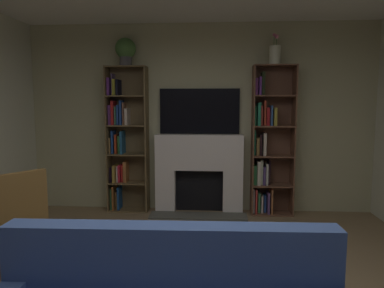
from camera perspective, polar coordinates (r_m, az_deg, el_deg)
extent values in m
cube|color=#B4B189|center=(5.26, 1.25, 4.15)|extent=(5.15, 0.06, 2.74)
cube|color=white|center=(5.30, -4.21, -7.39)|extent=(0.29, 0.24, 0.63)
cube|color=white|center=(5.26, 6.55, -7.53)|extent=(0.29, 0.24, 0.63)
cube|color=white|center=(5.15, 1.16, -1.31)|extent=(1.27, 0.24, 0.51)
cube|color=black|center=(5.34, 1.19, -7.29)|extent=(0.70, 0.08, 0.63)
cube|color=#565851|center=(5.08, 0.99, -11.51)|extent=(1.37, 0.30, 0.03)
cube|color=black|center=(5.19, 1.23, 5.28)|extent=(1.16, 0.06, 0.66)
cube|color=brown|center=(5.34, -13.27, 0.67)|extent=(0.02, 0.27, 2.12)
cube|color=brown|center=(5.20, -7.27, 0.64)|extent=(0.02, 0.27, 2.12)
cube|color=brown|center=(5.39, -9.97, 0.80)|extent=(0.59, 0.02, 2.12)
cube|color=brown|center=(5.47, -10.08, -10.35)|extent=(0.55, 0.27, 0.02)
cube|color=#357E46|center=(5.52, -12.65, -8.51)|extent=(0.02, 0.19, 0.31)
cube|color=brown|center=(5.48, -12.33, -8.35)|extent=(0.02, 0.23, 0.35)
cube|color=olive|center=(5.52, -11.89, -8.74)|extent=(0.03, 0.15, 0.26)
cube|color=navy|center=(5.48, -11.56, -8.43)|extent=(0.03, 0.20, 0.34)
cube|color=brown|center=(5.37, -10.17, -6.11)|extent=(0.55, 0.27, 0.02)
cube|color=black|center=(5.43, -12.69, -4.74)|extent=(0.03, 0.19, 0.22)
cube|color=#A38436|center=(5.40, -12.23, -4.63)|extent=(0.04, 0.23, 0.25)
cube|color=beige|center=(5.41, -11.76, -4.67)|extent=(0.02, 0.18, 0.24)
cube|color=red|center=(5.39, -11.45, -4.61)|extent=(0.03, 0.19, 0.25)
cube|color=red|center=(5.40, -11.02, -4.61)|extent=(0.03, 0.16, 0.25)
cube|color=#9B5B30|center=(5.37, -10.56, -4.35)|extent=(0.04, 0.19, 0.31)
cube|color=brown|center=(5.29, -10.26, -1.62)|extent=(0.55, 0.27, 0.02)
cube|color=olive|center=(5.37, -12.86, -0.22)|extent=(0.02, 0.19, 0.23)
cube|color=navy|center=(5.35, -12.49, 0.33)|extent=(0.03, 0.19, 0.34)
cube|color=#A4351A|center=(5.34, -11.99, 0.04)|extent=(0.03, 0.18, 0.28)
cube|color=#317039|center=(5.33, -11.48, -0.07)|extent=(0.03, 0.18, 0.26)
cube|color=#20547F|center=(5.30, -11.10, 0.28)|extent=(0.03, 0.23, 0.33)
cube|color=brown|center=(5.25, -10.35, 2.96)|extent=(0.55, 0.27, 0.02)
cube|color=#562B6B|center=(5.33, -12.89, 4.58)|extent=(0.04, 0.20, 0.28)
cube|color=red|center=(5.31, -12.47, 4.92)|extent=(0.03, 0.21, 0.35)
cube|color=#376751|center=(5.31, -12.04, 4.49)|extent=(0.02, 0.19, 0.26)
cube|color=navy|center=(5.30, -11.68, 4.61)|extent=(0.03, 0.19, 0.29)
cube|color=#1F4190|center=(5.29, -11.24, 4.97)|extent=(0.03, 0.19, 0.35)
cube|color=brown|center=(5.28, -10.82, 4.82)|extent=(0.02, 0.18, 0.32)
cube|color=beige|center=(5.25, -10.33, 4.37)|extent=(0.04, 0.22, 0.24)
cube|color=brown|center=(5.24, -10.45, 7.59)|extent=(0.55, 0.27, 0.02)
cube|color=#612D81|center=(5.32, -13.07, 8.95)|extent=(0.03, 0.22, 0.25)
cube|color=#534271|center=(5.34, -12.57, 9.29)|extent=(0.02, 0.16, 0.31)
cube|color=olive|center=(5.29, -12.23, 8.89)|extent=(0.04, 0.23, 0.23)
cube|color=black|center=(5.28, -11.73, 8.88)|extent=(0.03, 0.23, 0.22)
cube|color=brown|center=(5.26, -10.55, 12.11)|extent=(0.55, 0.27, 0.02)
cube|color=brown|center=(5.12, 9.72, 0.50)|extent=(0.02, 0.31, 2.12)
cube|color=brown|center=(5.21, 15.96, 0.44)|extent=(0.02, 0.31, 2.12)
cube|color=brown|center=(5.30, 12.63, 0.64)|extent=(0.59, 0.02, 2.12)
cube|color=brown|center=(5.36, 12.58, -10.76)|extent=(0.55, 0.31, 0.02)
cube|color=beige|center=(5.31, 9.83, -8.81)|extent=(0.02, 0.21, 0.35)
cube|color=#B53430|center=(5.29, 10.19, -8.85)|extent=(0.02, 0.25, 0.35)
cube|color=#38804E|center=(5.34, 10.65, -9.10)|extent=(0.03, 0.19, 0.29)
cube|color=beige|center=(5.34, 11.12, -9.30)|extent=(0.03, 0.20, 0.25)
cube|color=navy|center=(5.36, 11.57, -9.24)|extent=(0.03, 0.17, 0.25)
cube|color=#5E3F74|center=(5.32, 12.09, -9.12)|extent=(0.03, 0.25, 0.29)
cube|color=#9A5B33|center=(5.32, 12.58, -8.80)|extent=(0.02, 0.26, 0.36)
cube|color=brown|center=(5.26, 12.69, -6.43)|extent=(0.55, 0.31, 0.02)
cube|color=#367F45|center=(5.22, 10.03, -4.81)|extent=(0.04, 0.21, 0.28)
cube|color=beige|center=(5.20, 10.61, -4.50)|extent=(0.04, 0.25, 0.34)
cube|color=beige|center=(5.23, 11.05, -4.37)|extent=(0.03, 0.20, 0.36)
cube|color=#523F7A|center=(5.23, 11.44, -4.93)|extent=(0.03, 0.23, 0.26)
cube|color=beige|center=(5.22, 11.85, -4.67)|extent=(0.02, 0.25, 0.31)
cube|color=black|center=(5.26, 12.24, -4.37)|extent=(0.03, 0.18, 0.35)
cube|color=brown|center=(5.18, 12.81, -1.86)|extent=(0.55, 0.31, 0.02)
cube|color=#278155|center=(5.17, 10.00, 0.28)|extent=(0.02, 0.17, 0.35)
cube|color=brown|center=(5.17, 10.46, -0.34)|extent=(0.04, 0.20, 0.25)
cube|color=black|center=(5.17, 10.92, -0.09)|extent=(0.03, 0.21, 0.29)
cube|color=beige|center=(5.15, 11.53, 0.00)|extent=(0.04, 0.24, 0.32)
cube|color=brown|center=(5.14, 12.93, 2.83)|extent=(0.55, 0.31, 0.02)
cube|color=#2D7B47|center=(5.13, 10.09, 4.48)|extent=(0.02, 0.20, 0.27)
cube|color=#207856|center=(5.11, 10.65, 4.75)|extent=(0.04, 0.26, 0.32)
cube|color=#BE3B34|center=(5.15, 11.05, 4.52)|extent=(0.03, 0.17, 0.28)
cube|color=#AA3823|center=(5.15, 11.57, 4.91)|extent=(0.03, 0.19, 0.35)
cube|color=red|center=(5.17, 12.06, 4.36)|extent=(0.04, 0.17, 0.25)
cube|color=#2E528C|center=(5.13, 12.56, 4.51)|extent=(0.02, 0.25, 0.28)
cube|color=olive|center=(5.15, 13.13, 4.32)|extent=(0.04, 0.24, 0.25)
cube|color=brown|center=(5.13, 13.05, 7.56)|extent=(0.55, 0.31, 0.02)
cube|color=#622968|center=(5.12, 10.27, 9.02)|extent=(0.03, 0.22, 0.23)
cube|color=#5D2D80|center=(5.13, 10.84, 9.13)|extent=(0.03, 0.22, 0.25)
cube|color=black|center=(5.14, 11.31, 9.47)|extent=(0.04, 0.21, 0.32)
cube|color=brown|center=(5.15, 13.17, 12.17)|extent=(0.55, 0.31, 0.02)
cylinder|color=#4B494F|center=(5.26, -10.60, 12.92)|extent=(0.17, 0.17, 0.13)
sphere|color=#467237|center=(5.28, -10.64, 14.87)|extent=(0.29, 0.29, 0.29)
cylinder|color=beige|center=(5.17, 13.21, 13.70)|extent=(0.16, 0.16, 0.26)
cylinder|color=#4C7F3F|center=(5.23, 13.42, 15.76)|extent=(0.01, 0.01, 0.13)
sphere|color=#CF698B|center=(5.24, 13.44, 16.47)|extent=(0.05, 0.05, 0.05)
cylinder|color=#4C7F3F|center=(5.21, 13.06, 15.92)|extent=(0.01, 0.01, 0.15)
sphere|color=#CF698B|center=(5.22, 13.08, 16.73)|extent=(0.04, 0.04, 0.04)
cylinder|color=#4C7F3F|center=(5.19, 13.44, 15.80)|extent=(0.01, 0.01, 0.12)
sphere|color=#CF698B|center=(5.20, 13.46, 16.48)|extent=(0.06, 0.06, 0.06)
cube|color=#4460A0|center=(2.12, -3.42, -19.17)|extent=(1.88, 0.21, 0.49)
cylinder|color=brown|center=(3.72, -22.32, -15.89)|extent=(0.04, 0.04, 0.40)
cylinder|color=brown|center=(4.22, -26.22, -13.36)|extent=(0.04, 0.04, 0.40)
cube|color=brown|center=(3.45, -27.06, -9.13)|extent=(0.41, 0.54, 0.59)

